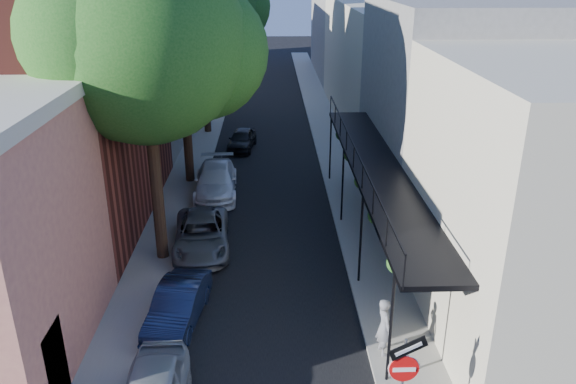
{
  "coord_description": "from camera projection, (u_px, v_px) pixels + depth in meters",
  "views": [
    {
      "loc": [
        0.31,
        -8.8,
        10.32
      ],
      "look_at": [
        0.9,
        9.65,
        2.8
      ],
      "focal_mm": 35.0,
      "sensor_mm": 36.0,
      "label": 1
    }
  ],
  "objects": [
    {
      "name": "oak_mid",
      "position": [
        190.0,
        39.0,
        26.13
      ],
      "size": [
        6.6,
        6.0,
        10.2
      ],
      "color": "black",
      "rests_on": "ground"
    },
    {
      "name": "oak_far",
      "position": [
        209.0,
        0.0,
        34.05
      ],
      "size": [
        7.7,
        7.0,
        11.9
      ],
      "color": "black",
      "rests_on": "ground"
    },
    {
      "name": "buildings_left",
      "position": [
        122.0,
        53.0,
        36.51
      ],
      "size": [
        10.1,
        59.1,
        12.0
      ],
      "color": "tan",
      "rests_on": "ground"
    },
    {
      "name": "parked_car_d",
      "position": [
        216.0,
        181.0,
        26.83
      ],
      "size": [
        2.16,
        4.89,
        1.39
      ],
      "primitive_type": "imported",
      "rotation": [
        0.0,
        0.0,
        0.04
      ],
      "color": "white",
      "rests_on": "ground"
    },
    {
      "name": "pedestrian",
      "position": [
        384.0,
        326.0,
        15.57
      ],
      "size": [
        0.52,
        0.69,
        1.73
      ],
      "primitive_type": "imported",
      "rotation": [
        0.0,
        0.0,
        1.75
      ],
      "color": "slate",
      "rests_on": "sidewalk_right"
    },
    {
      "name": "road_surface",
      "position": [
        266.0,
        121.0,
        39.79
      ],
      "size": [
        6.0,
        64.0,
        0.01
      ],
      "primitive_type": "cube",
      "color": "black",
      "rests_on": "ground"
    },
    {
      "name": "parked_car_b",
      "position": [
        178.0,
        305.0,
        17.2
      ],
      "size": [
        1.77,
        3.81,
        1.21
      ],
      "primitive_type": "imported",
      "rotation": [
        0.0,
        0.0,
        -0.14
      ],
      "color": "#131D3D",
      "rests_on": "ground"
    },
    {
      "name": "sidewalk_right",
      "position": [
        322.0,
        119.0,
        39.89
      ],
      "size": [
        2.0,
        64.0,
        0.12
      ],
      "primitive_type": "cube",
      "color": "gray",
      "rests_on": "ground"
    },
    {
      "name": "buildings_right",
      "position": [
        398.0,
        58.0,
        37.92
      ],
      "size": [
        9.8,
        55.0,
        10.0
      ],
      "color": "beige",
      "rests_on": "ground"
    },
    {
      "name": "sidewalk_left",
      "position": [
        210.0,
        120.0,
        39.65
      ],
      "size": [
        2.0,
        64.0,
        0.12
      ],
      "primitive_type": "cube",
      "color": "gray",
      "rests_on": "ground"
    },
    {
      "name": "parked_car_e",
      "position": [
        242.0,
        139.0,
        33.49
      ],
      "size": [
        1.86,
        3.68,
        1.2
      ],
      "primitive_type": "imported",
      "rotation": [
        0.0,
        0.0,
        -0.13
      ],
      "color": "black",
      "rests_on": "ground"
    },
    {
      "name": "parked_car_c",
      "position": [
        202.0,
        234.0,
        21.66
      ],
      "size": [
        2.45,
        4.67,
        1.25
      ],
      "primitive_type": "imported",
      "rotation": [
        0.0,
        0.0,
        0.08
      ],
      "color": "slate",
      "rests_on": "ground"
    },
    {
      "name": "sign_post",
      "position": [
        404.0,
        373.0,
        12.25
      ],
      "size": [
        0.89,
        0.17,
        2.99
      ],
      "color": "#595B60",
      "rests_on": "ground"
    },
    {
      "name": "oak_near",
      "position": [
        158.0,
        44.0,
        18.45
      ],
      "size": [
        7.48,
        6.8,
        11.42
      ],
      "color": "black",
      "rests_on": "ground"
    }
  ]
}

